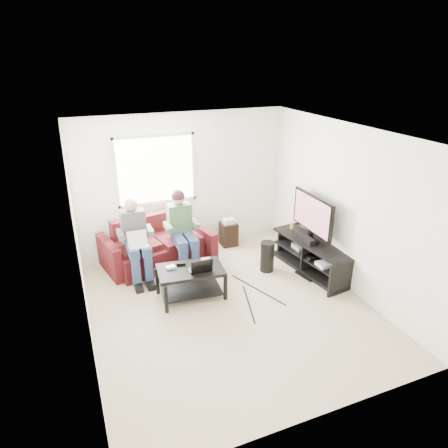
{
  "coord_description": "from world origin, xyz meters",
  "views": [
    {
      "loc": [
        -1.98,
        -4.74,
        3.54
      ],
      "look_at": [
        0.17,
        0.6,
        1.08
      ],
      "focal_mm": 32.0,
      "sensor_mm": 36.0,
      "label": 1
    }
  ],
  "objects_px": {
    "sofa": "(157,247)",
    "coffee_table": "(191,276)",
    "subwoofer": "(267,257)",
    "tv": "(312,215)",
    "end_table": "(229,233)",
    "tv_stand": "(312,257)"
  },
  "relations": [
    {
      "from": "subwoofer",
      "to": "end_table",
      "type": "bearing_deg",
      "value": 100.57
    },
    {
      "from": "tv",
      "to": "end_table",
      "type": "height_order",
      "value": "tv"
    },
    {
      "from": "sofa",
      "to": "end_table",
      "type": "relative_size",
      "value": 3.59
    },
    {
      "from": "tv_stand",
      "to": "end_table",
      "type": "bearing_deg",
      "value": 122.81
    },
    {
      "from": "coffee_table",
      "to": "subwoofer",
      "type": "distance_m",
      "value": 1.52
    },
    {
      "from": "subwoofer",
      "to": "end_table",
      "type": "xyz_separation_m",
      "value": [
        -0.23,
        1.22,
        -0.02
      ]
    },
    {
      "from": "coffee_table",
      "to": "tv",
      "type": "bearing_deg",
      "value": 2.74
    },
    {
      "from": "sofa",
      "to": "coffee_table",
      "type": "height_order",
      "value": "sofa"
    },
    {
      "from": "end_table",
      "to": "coffee_table",
      "type": "bearing_deg",
      "value": -129.97
    },
    {
      "from": "subwoofer",
      "to": "end_table",
      "type": "height_order",
      "value": "end_table"
    },
    {
      "from": "sofa",
      "to": "coffee_table",
      "type": "distance_m",
      "value": 1.29
    },
    {
      "from": "sofa",
      "to": "tv",
      "type": "relative_size",
      "value": 1.83
    },
    {
      "from": "tv_stand",
      "to": "tv",
      "type": "distance_m",
      "value": 0.77
    },
    {
      "from": "subwoofer",
      "to": "end_table",
      "type": "distance_m",
      "value": 1.24
    },
    {
      "from": "tv",
      "to": "subwoofer",
      "type": "height_order",
      "value": "tv"
    },
    {
      "from": "sofa",
      "to": "subwoofer",
      "type": "bearing_deg",
      "value": -29.7
    },
    {
      "from": "tv",
      "to": "subwoofer",
      "type": "xyz_separation_m",
      "value": [
        -0.73,
        0.18,
        -0.74
      ]
    },
    {
      "from": "sofa",
      "to": "tv_stand",
      "type": "relative_size",
      "value": 1.16
    },
    {
      "from": "coffee_table",
      "to": "tv_stand",
      "type": "distance_m",
      "value": 2.23
    },
    {
      "from": "tv_stand",
      "to": "tv",
      "type": "xyz_separation_m",
      "value": [
        -0.0,
        0.1,
        0.77
      ]
    },
    {
      "from": "tv_stand",
      "to": "subwoofer",
      "type": "xyz_separation_m",
      "value": [
        -0.74,
        0.28,
        0.03
      ]
    },
    {
      "from": "coffee_table",
      "to": "tv",
      "type": "distance_m",
      "value": 2.32
    }
  ]
}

